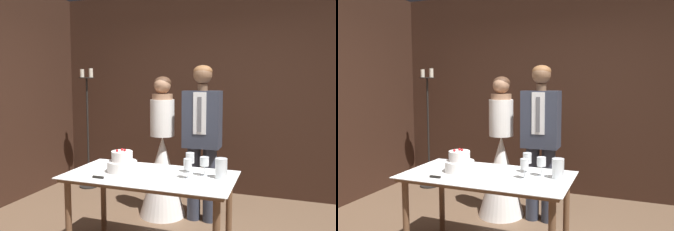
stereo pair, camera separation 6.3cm
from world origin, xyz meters
The scene contains 11 objects.
wall_back centered at (0.00, 2.20, 1.43)m, with size 5.07×0.12×2.85m, color #382116.
cake_table centered at (-0.21, 0.17, 0.67)m, with size 1.47×0.76×0.75m.
tiered_cake centered at (-0.48, 0.18, 0.83)m, with size 0.27×0.27×0.21m.
cake_knife centered at (-0.50, -0.08, 0.76)m, with size 0.40×0.03×0.02m.
wine_glass_near centered at (0.14, 0.17, 0.87)m, with size 0.07×0.07×0.17m.
wine_glass_middle centered at (0.25, 0.29, 0.87)m, with size 0.08×0.08×0.16m.
wine_glass_far centered at (0.11, 0.35, 0.88)m, with size 0.08×0.08×0.18m.
hurricane_candle centered at (0.40, 0.26, 0.83)m, with size 0.10×0.10×0.17m.
bride centered at (-0.44, 1.11, 0.59)m, with size 0.54×0.54×1.63m.
groom centered at (0.03, 1.11, 0.98)m, with size 0.40×0.25×1.74m.
candle_stand centered at (-1.86, 1.73, 0.82)m, with size 0.28×0.28×1.76m.
Camera 2 is at (0.93, -2.38, 1.54)m, focal length 35.00 mm.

